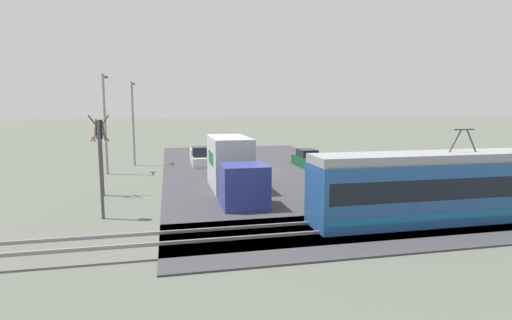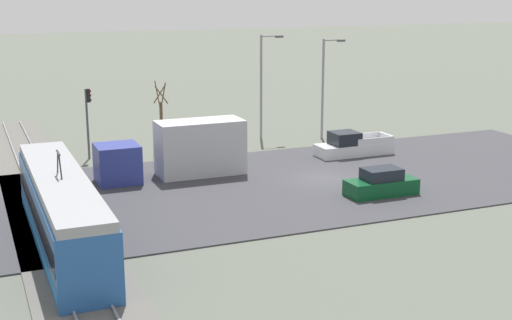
% 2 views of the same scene
% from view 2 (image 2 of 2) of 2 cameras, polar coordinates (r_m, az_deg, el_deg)
% --- Properties ---
extents(ground_plane, '(320.00, 320.00, 0.00)m').
position_cam_2_polar(ground_plane, '(45.83, 5.49, -1.57)').
color(ground_plane, '#565B51').
extents(road_surface, '(17.44, 41.61, 0.08)m').
position_cam_2_polar(road_surface, '(45.82, 5.49, -1.52)').
color(road_surface, '#38383D').
rests_on(road_surface, ground).
extents(rail_bed, '(56.68, 4.40, 0.22)m').
position_cam_2_polar(rail_bed, '(40.95, -16.22, -3.87)').
color(rail_bed, '#5B5954').
rests_on(rail_bed, ground).
extents(light_rail_tram, '(15.46, 2.56, 4.53)m').
position_cam_2_polar(light_rail_tram, '(34.80, -15.25, -4.01)').
color(light_rail_tram, '#235193').
rests_on(light_rail_tram, ground).
extents(box_truck, '(2.54, 9.55, 3.54)m').
position_cam_2_polar(box_truck, '(46.09, -6.03, 0.70)').
color(box_truck, navy).
rests_on(box_truck, ground).
extents(pickup_truck, '(1.99, 5.69, 1.75)m').
position_cam_2_polar(pickup_truck, '(52.32, 7.72, 1.12)').
color(pickup_truck, silver).
rests_on(pickup_truck, ground).
extents(sedan_car_0, '(1.75, 4.26, 1.60)m').
position_cam_2_polar(sedan_car_0, '(42.56, 9.99, -1.88)').
color(sedan_car_0, '#0C4723').
rests_on(sedan_car_0, ground).
extents(traffic_light_pole, '(0.28, 0.47, 5.03)m').
position_cam_2_polar(traffic_light_pole, '(51.93, -13.29, 3.64)').
color(traffic_light_pole, '#47474C').
rests_on(traffic_light_pole, ground).
extents(street_tree, '(1.22, 1.01, 5.18)m').
position_cam_2_polar(street_tree, '(54.05, -7.59, 3.28)').
color(street_tree, brown).
rests_on(street_tree, ground).
extents(street_lamp_near_crossing, '(0.36, 1.95, 8.02)m').
position_cam_2_polar(street_lamp_near_crossing, '(57.62, 5.55, 6.27)').
color(street_lamp_near_crossing, gray).
rests_on(street_lamp_near_crossing, ground).
extents(street_lamp_mid_block, '(0.36, 1.95, 8.34)m').
position_cam_2_polar(street_lamp_mid_block, '(57.30, 0.60, 6.46)').
color(street_lamp_mid_block, gray).
rests_on(street_lamp_mid_block, ground).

